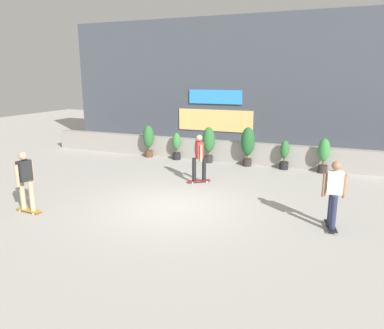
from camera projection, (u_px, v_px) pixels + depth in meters
name	position (u px, v px, depth m)	size (l,w,h in m)	color
ground_plane	(173.00, 206.00, 10.42)	(48.00, 48.00, 0.00)	#B2AFA8
planter_wall	(231.00, 152.00, 15.73)	(18.00, 0.40, 0.90)	gray
building_backdrop	(253.00, 84.00, 18.67)	(20.00, 2.08, 6.50)	#424751
potted_plant_0	(149.00, 139.00, 16.58)	(0.49, 0.49, 1.46)	brown
potted_plant_1	(176.00, 145.00, 16.13)	(0.37, 0.37, 1.21)	black
potted_plant_2	(209.00, 142.00, 15.52)	(0.53, 0.53, 1.53)	#2D2823
potted_plant_3	(248.00, 143.00, 14.90)	(0.57, 0.57, 1.61)	#2D2823
potted_plant_4	(284.00, 154.00, 14.44)	(0.36, 0.36, 1.17)	black
potted_plant_5	(324.00, 154.00, 13.88)	(0.44, 0.44, 1.34)	#2D2823
skater_foreground	(334.00, 192.00, 8.71)	(0.55, 0.82, 1.70)	black
skater_mid_plaza	(25.00, 179.00, 9.76)	(0.81, 0.56, 1.70)	#BF8C26
skater_far_left	(199.00, 156.00, 12.53)	(0.76, 0.63, 1.70)	maroon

